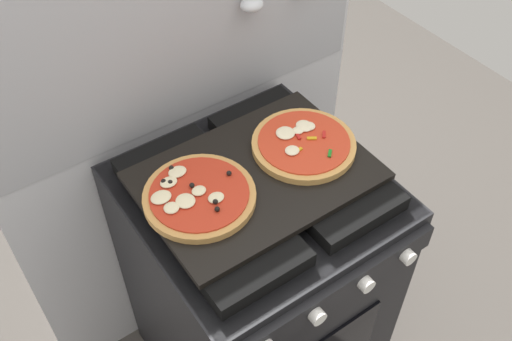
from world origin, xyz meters
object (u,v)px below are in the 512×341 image
at_px(baking_tray, 256,176).
at_px(pizza_left, 198,196).
at_px(pizza_right, 303,144).
at_px(stove, 256,283).

distance_m(baking_tray, pizza_left, 0.15).
relative_size(baking_tray, pizza_right, 2.10).
bearing_deg(pizza_right, pizza_left, 179.92).
bearing_deg(pizza_right, stove, -176.31).
bearing_deg(stove, baking_tray, 90.00).
bearing_deg(stove, pizza_left, 176.29).
bearing_deg(baking_tray, pizza_right, 3.06).
distance_m(stove, pizza_right, 0.50).
bearing_deg(baking_tray, pizza_left, 176.90).
height_order(baking_tray, pizza_right, pizza_right).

